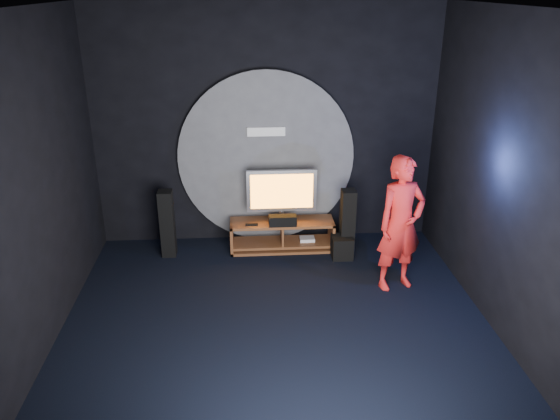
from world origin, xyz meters
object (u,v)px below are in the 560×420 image
object	(u,v)px
subwoofer	(342,247)
player	(401,224)
tower_speaker_right	(347,223)
tower_speaker_left	(167,224)
media_console	(282,237)
tv	(282,193)

from	to	relation	value
subwoofer	player	distance (m)	1.25
tower_speaker_right	tower_speaker_left	bearing A→B (deg)	176.74
media_console	player	bearing A→B (deg)	-39.83
media_console	tv	bearing A→B (deg)	95.59
media_console	tower_speaker_right	distance (m)	1.00
tv	player	bearing A→B (deg)	-41.26
tv	subwoofer	bearing A→B (deg)	-25.45
tower_speaker_right	media_console	bearing A→B (deg)	166.05
media_console	subwoofer	distance (m)	0.91
player	tower_speaker_left	bearing A→B (deg)	143.31
media_console	tower_speaker_left	world-z (taller)	tower_speaker_left
media_console	tower_speaker_left	xyz separation A→B (m)	(-1.67, -0.08, 0.31)
tower_speaker_left	tower_speaker_right	xyz separation A→B (m)	(2.60, -0.15, 0.00)
subwoofer	tv	bearing A→B (deg)	154.55
subwoofer	player	bearing A→B (deg)	-55.84
tower_speaker_left	subwoofer	distance (m)	2.55
tower_speaker_left	player	bearing A→B (deg)	-19.59
tv	tower_speaker_right	size ratio (longest dim) A/B	1.02
tv	tower_speaker_right	distance (m)	1.05
player	media_console	bearing A→B (deg)	123.08
tower_speaker_left	subwoofer	xyz separation A→B (m)	(2.51, -0.26, -0.34)
media_console	tower_speaker_right	size ratio (longest dim) A/B	1.54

